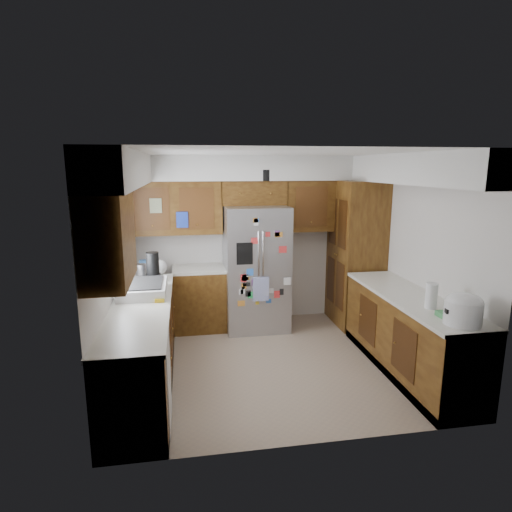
# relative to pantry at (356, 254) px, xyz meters

# --- Properties ---
(floor) EXTENTS (3.60, 3.60, 0.00)m
(floor) POSITION_rel_pantry_xyz_m (-1.50, -1.15, -1.07)
(floor) COLOR gray
(floor) RESTS_ON ground
(room_shell) EXTENTS (3.64, 3.24, 2.52)m
(room_shell) POSITION_rel_pantry_xyz_m (-1.61, -0.79, 0.75)
(room_shell) COLOR beige
(room_shell) RESTS_ON ground
(left_counter_run) EXTENTS (1.36, 3.20, 0.92)m
(left_counter_run) POSITION_rel_pantry_xyz_m (-2.86, -1.12, -0.65)
(left_counter_run) COLOR #3E200B
(left_counter_run) RESTS_ON ground
(right_counter_run) EXTENTS (0.63, 2.25, 0.92)m
(right_counter_run) POSITION_rel_pantry_xyz_m (0.00, -1.62, -0.65)
(right_counter_run) COLOR #3E200B
(right_counter_run) RESTS_ON ground
(pantry) EXTENTS (0.60, 0.90, 2.15)m
(pantry) POSITION_rel_pantry_xyz_m (0.00, 0.00, 0.00)
(pantry) COLOR #3E200B
(pantry) RESTS_ON ground
(fridge) EXTENTS (0.90, 0.79, 1.80)m
(fridge) POSITION_rel_pantry_xyz_m (-1.50, 0.05, -0.17)
(fridge) COLOR #A9A9AE
(fridge) RESTS_ON ground
(bridge_cabinet) EXTENTS (0.96, 0.34, 0.35)m
(bridge_cabinet) POSITION_rel_pantry_xyz_m (-1.50, 0.28, 0.90)
(bridge_cabinet) COLOR #3E200B
(bridge_cabinet) RESTS_ON fridge
(fridge_top_items) EXTENTS (0.75, 0.34, 0.28)m
(fridge_top_items) POSITION_rel_pantry_xyz_m (-1.61, 0.23, 1.20)
(fridge_top_items) COLOR #103FA5
(fridge_top_items) RESTS_ON bridge_cabinet
(sink_assembly) EXTENTS (0.52, 0.72, 0.37)m
(sink_assembly) POSITION_rel_pantry_xyz_m (-3.00, -1.05, -0.09)
(sink_assembly) COLOR silver
(sink_assembly) RESTS_ON left_counter_run
(left_counter_clutter) EXTENTS (0.39, 0.90, 0.38)m
(left_counter_clutter) POSITION_rel_pantry_xyz_m (-2.94, -0.33, -0.02)
(left_counter_clutter) COLOR black
(left_counter_clutter) RESTS_ON left_counter_run
(rice_cooker) EXTENTS (0.34, 0.34, 0.30)m
(rice_cooker) POSITION_rel_pantry_xyz_m (-0.00, -2.53, -0.00)
(rice_cooker) COLOR silver
(rice_cooker) RESTS_ON right_counter_run
(paper_towel) EXTENTS (0.12, 0.12, 0.27)m
(paper_towel) POSITION_rel_pantry_xyz_m (-0.04, -2.07, -0.02)
(paper_towel) COLOR white
(paper_towel) RESTS_ON right_counter_run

